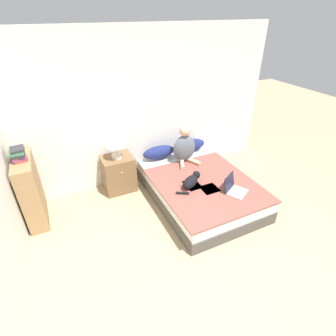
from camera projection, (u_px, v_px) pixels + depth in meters
The scene contains 12 objects.
ground_plane at pixel (253, 326), 2.62m from camera, with size 16.00×16.00×0.00m, color tan.
wall_back at pixel (139, 109), 4.36m from camera, with size 5.00×0.05×2.55m.
bed at pixel (199, 188), 4.29m from camera, with size 1.47×2.05×0.40m.
pillow_near at pixel (159, 152), 4.69m from camera, with size 0.60×0.24×0.23m.
pillow_far at pixel (190, 145), 4.92m from camera, with size 0.60×0.24×0.23m.
person_sitting at pixel (185, 146), 4.51m from camera, with size 0.41×0.40×0.68m.
cat_tabby at pixel (191, 181), 3.96m from camera, with size 0.50×0.33×0.18m.
laptop_open at pixel (235, 189), 3.85m from camera, with size 0.40×0.40×0.25m.
nightstand at pixel (119, 174), 4.45m from camera, with size 0.51×0.44×0.63m.
table_lamp at pixel (115, 141), 4.13m from camera, with size 0.32×0.32×0.42m.
bookshelf at pixel (31, 191), 3.71m from camera, with size 0.25×0.75×1.02m.
book_stack_top at pixel (18, 154), 3.40m from camera, with size 0.21×0.24×0.17m.
Camera 1 is at (-1.38, -0.90, 2.73)m, focal length 28.00 mm.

